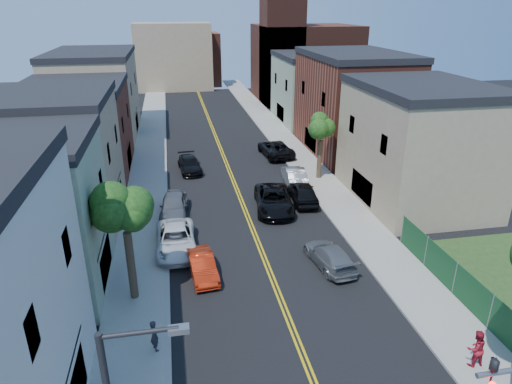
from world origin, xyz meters
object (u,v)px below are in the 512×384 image
black_car_left (190,165)px  white_pickup (176,240)px  silver_car_right (294,176)px  red_sedan (202,265)px  grey_car_left (174,206)px  pedestrian_left (154,335)px  grey_car_right (329,256)px  black_suv_lane (274,200)px  dark_car_right_far (276,149)px  black_car_right (303,192)px  pedestrian_right (476,348)px

black_car_left → white_pickup: bearing=-101.6°
white_pickup → silver_car_right: silver_car_right is taller
red_sedan → grey_car_left: bearing=93.7°
pedestrian_left → black_car_left: bearing=-30.8°
grey_car_right → black_suv_lane: size_ratio=0.77×
dark_car_right_far → black_car_right: bearing=82.4°
white_pickup → black_suv_lane: black_suv_lane is taller
black_suv_lane → dark_car_right_far: bearing=83.2°
silver_car_right → pedestrian_left: pedestrian_left is taller
dark_car_right_far → black_suv_lane: 13.82m
grey_car_left → pedestrian_right: 22.44m
dark_car_right_far → black_suv_lane: black_suv_lane is taller
silver_car_right → pedestrian_right: size_ratio=2.70×
grey_car_right → silver_car_right: bearing=-103.7°
grey_car_left → dark_car_right_far: 17.10m
red_sedan → silver_car_right: bearing=49.4°
grey_car_right → black_suv_lane: (-1.55, 8.74, 0.16)m
grey_car_left → pedestrian_right: (12.75, -18.47, 0.20)m
black_car_right → pedestrian_left: pedestrian_left is taller
pedestrian_left → pedestrian_right: bearing=-128.7°
white_pickup → silver_car_right: 14.77m
black_suv_lane → pedestrian_right: (5.00, -18.13, 0.21)m
black_car_right → silver_car_right: (0.35, 3.99, -0.03)m
black_car_left → black_car_right: 12.69m
grey_car_left → dark_car_right_far: bearing=55.6°
red_sedan → pedestrian_right: pedestrian_right is taller
black_car_left → pedestrian_left: 24.91m
silver_car_right → pedestrian_left: size_ratio=3.06×
white_pickup → grey_car_right: bearing=-22.0°
black_suv_lane → grey_car_right: bearing=-73.2°
silver_car_right → red_sedan: bearing=60.0°
red_sedan → black_car_left: (0.25, 18.63, 0.02)m
black_car_left → red_sedan: bearing=-96.0°
black_car_right → dark_car_right_far: (0.55, 12.38, -0.00)m
pedestrian_right → pedestrian_left: bearing=-16.0°
silver_car_right → dark_car_right_far: dark_car_right_far is taller
black_car_left → dark_car_right_far: size_ratio=0.81×
grey_car_left → silver_car_right: size_ratio=1.02×
black_car_left → silver_car_right: 10.47m
pedestrian_left → pedestrian_right: 14.41m
black_car_right → black_suv_lane: (-2.70, -1.05, 0.01)m
black_car_left → pedestrian_left: (-2.90, -24.74, 0.25)m
white_pickup → pedestrian_left: 9.54m
black_suv_lane → pedestrian_right: size_ratio=3.35×
grey_car_left → black_car_right: bearing=9.6°
red_sedan → black_suv_lane: black_suv_lane is taller
white_pickup → black_car_right: size_ratio=1.14×
dark_car_right_far → pedestrian_left: bearing=61.3°
black_car_right → pedestrian_right: bearing=101.8°
dark_car_right_far → pedestrian_right: (1.75, -31.56, 0.23)m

